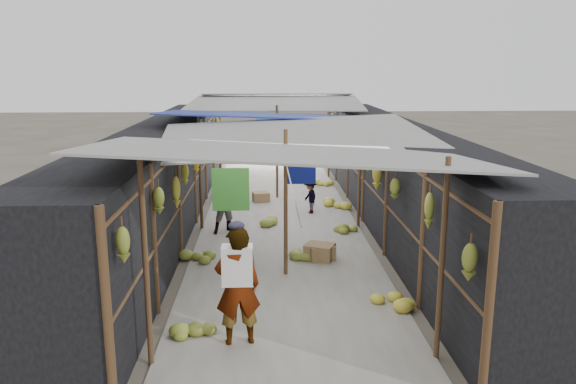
{
  "coord_description": "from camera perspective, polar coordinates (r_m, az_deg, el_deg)",
  "views": [
    {
      "loc": [
        -0.37,
        -6.43,
        3.64
      ],
      "look_at": [
        0.09,
        4.19,
        1.25
      ],
      "focal_mm": 35.0,
      "sensor_mm": 36.0,
      "label": 1
    }
  ],
  "objects": [
    {
      "name": "vendor_elderly",
      "position": [
        7.48,
        -5.13,
        -9.53
      ],
      "size": [
        0.65,
        0.49,
        1.63
      ],
      "primitive_type": "imported",
      "rotation": [
        0.0,
        0.0,
        3.31
      ],
      "color": "white",
      "rests_on": "ground"
    },
    {
      "name": "crate_near",
      "position": [
        10.82,
        3.23,
        -6.12
      ],
      "size": [
        0.65,
        0.6,
        0.32
      ],
      "primitive_type": "cube",
      "rotation": [
        0.0,
        0.0,
        -0.41
      ],
      "color": "#997C4E",
      "rests_on": "ground"
    },
    {
      "name": "stall_right",
      "position": [
        13.52,
        10.67,
        1.84
      ],
      "size": [
        1.4,
        15.0,
        2.3
      ],
      "primitive_type": "cube",
      "color": "black",
      "rests_on": "ground"
    },
    {
      "name": "stall_left",
      "position": [
        13.37,
        -12.5,
        1.64
      ],
      "size": [
        1.4,
        15.0,
        2.3
      ],
      "primitive_type": "cube",
      "color": "black",
      "rests_on": "ground"
    },
    {
      "name": "black_basin",
      "position": [
        17.76,
        2.36,
        1.09
      ],
      "size": [
        0.54,
        0.54,
        0.16
      ],
      "primitive_type": "cylinder",
      "color": "black",
      "rests_on": "ground"
    },
    {
      "name": "crate_back",
      "position": [
        15.34,
        -2.76,
        -0.54
      ],
      "size": [
        0.5,
        0.44,
        0.28
      ],
      "primitive_type": "cube",
      "rotation": [
        0.0,
        0.0,
        0.21
      ],
      "color": "#997C4E",
      "rests_on": "ground"
    },
    {
      "name": "aisle_slab",
      "position": [
        13.43,
        -0.83,
        -3.01
      ],
      "size": [
        3.6,
        16.0,
        0.02
      ],
      "primitive_type": "cube",
      "color": "#9E998E",
      "rests_on": "ground"
    },
    {
      "name": "ground",
      "position": [
        7.4,
        0.74,
        -16.79
      ],
      "size": [
        80.0,
        80.0,
        0.0
      ],
      "primitive_type": "plane",
      "color": "#6B6356",
      "rests_on": "ground"
    },
    {
      "name": "crate_mid",
      "position": [
        10.83,
        3.31,
        -6.15
      ],
      "size": [
        0.58,
        0.51,
        0.29
      ],
      "primitive_type": "cube",
      "rotation": [
        0.0,
        0.0,
        0.28
      ],
      "color": "#997C4E",
      "rests_on": "ground"
    },
    {
      "name": "hanging_bananas",
      "position": [
        13.72,
        -0.94,
        4.16
      ],
      "size": [
        3.96,
        14.32,
        0.87
      ],
      "color": "olive",
      "rests_on": "ground"
    },
    {
      "name": "market_canopy",
      "position": [
        13.33,
        -0.8,
        7.36
      ],
      "size": [
        5.62,
        15.2,
        2.77
      ],
      "color": "brown",
      "rests_on": "ground"
    },
    {
      "name": "shopper_blue",
      "position": [
        12.46,
        -6.14,
        -0.97
      ],
      "size": [
        0.86,
        0.79,
        1.43
      ],
      "primitive_type": "imported",
      "rotation": [
        0.0,
        0.0,
        0.44
      ],
      "color": "navy",
      "rests_on": "ground"
    },
    {
      "name": "floor_bananas",
      "position": [
        12.86,
        -0.01,
        -3.07
      ],
      "size": [
        4.06,
        10.63,
        0.33
      ],
      "color": "gold",
      "rests_on": "ground"
    },
    {
      "name": "vendor_seated",
      "position": [
        14.08,
        2.26,
        -0.5
      ],
      "size": [
        0.47,
        0.63,
        0.87
      ],
      "primitive_type": "imported",
      "rotation": [
        0.0,
        0.0,
        -1.28
      ],
      "color": "#4E4743",
      "rests_on": "ground"
    }
  ]
}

